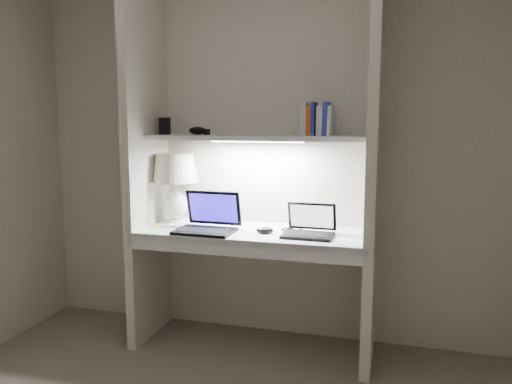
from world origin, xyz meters
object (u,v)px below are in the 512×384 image
(laptop_main, at_px, (208,222))
(laptop_netbook, at_px, (309,228))
(table_lamp, at_px, (175,176))
(speaker, at_px, (304,215))
(book_row, at_px, (317,120))

(laptop_main, bearing_deg, laptop_netbook, 4.95)
(table_lamp, xyz_separation_m, laptop_netbook, (0.95, -0.16, -0.27))
(speaker, relative_size, book_row, 0.70)
(laptop_netbook, bearing_deg, speaker, 107.64)
(laptop_main, distance_m, laptop_netbook, 0.64)
(speaker, xyz_separation_m, book_row, (0.09, -0.10, 0.62))
(table_lamp, xyz_separation_m, book_row, (0.96, 0.01, 0.37))
(laptop_main, xyz_separation_m, laptop_netbook, (0.63, 0.04, -0.01))
(laptop_netbook, xyz_separation_m, speaker, (-0.08, 0.26, 0.03))
(book_row, bearing_deg, table_lamp, -179.52)
(speaker, bearing_deg, table_lamp, -172.26)
(laptop_main, distance_m, book_row, 0.93)
(laptop_netbook, xyz_separation_m, book_row, (0.01, 0.17, 0.65))
(laptop_netbook, distance_m, speaker, 0.28)
(laptop_netbook, relative_size, book_row, 1.49)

